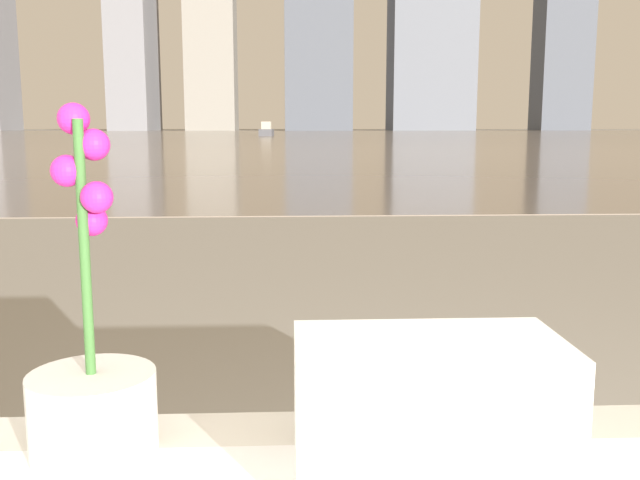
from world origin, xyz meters
The scene contains 4 objects.
potted_orchid centered at (-0.47, 0.87, 0.58)m, with size 0.15×0.15×0.42m.
towel_stack centered at (-0.08, 0.79, 0.58)m, with size 0.30×0.17×0.16m.
harbor_water centered at (0.00, 62.00, 0.01)m, with size 180.00×110.00×0.01m.
harbor_boat_1 centered at (-1.75, 60.35, 0.42)m, with size 1.22×3.16×1.17m.
Camera 1 is at (-0.23, 0.04, 0.89)m, focal length 40.00 mm.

